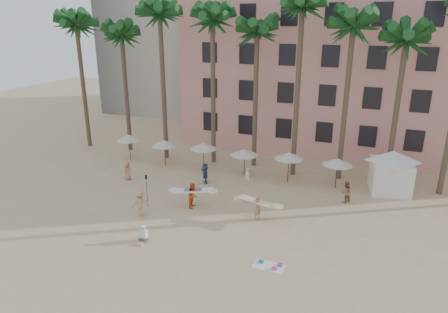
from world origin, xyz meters
The scene contains 11 objects.
ground centered at (0.00, 0.00, 0.00)m, with size 120.00×120.00×0.00m, color #D1B789.
pink_hotel centered at (7.00, 26.00, 8.00)m, with size 35.00×14.00×16.00m, color #E59A8B.
palm_row centered at (0.51, 15.00, 12.97)m, with size 44.40×5.40×16.30m.
umbrella_row centered at (-3.00, 12.50, 2.33)m, with size 22.50×2.70×2.73m.
cabana centered at (11.16, 13.53, 2.07)m, with size 5.15×5.15×3.50m.
beach_towel centered at (4.75, -0.25, 0.03)m, with size 1.82×1.03×0.14m.
carrier_yellow centered at (2.49, 5.00, 1.04)m, with size 2.98×1.08×1.88m.
carrier_white centered at (-2.59, 5.15, 1.01)m, with size 3.05×1.58×1.92m.
beachgoers centered at (-2.71, 7.29, 0.90)m, with size 19.12×8.83×1.92m.
paddle centered at (-6.28, 4.67, 1.41)m, with size 0.18×0.04×2.23m.
seated_man centered at (-3.45, -0.53, 0.37)m, with size 0.47×0.82×1.07m.
Camera 1 is at (9.32, -19.43, 13.37)m, focal length 32.00 mm.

